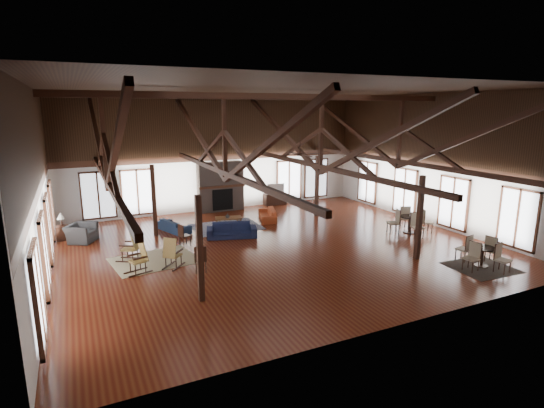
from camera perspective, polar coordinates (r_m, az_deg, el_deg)
name	(u,v)px	position (r m, az deg, el deg)	size (l,w,h in m)	color
floor	(275,246)	(16.86, 0.43, -5.67)	(16.00, 16.00, 0.00)	#5B2613
ceiling	(275,89)	(16.02, 0.47, 15.15)	(16.00, 14.00, 0.02)	black
wall_back	(218,154)	(22.64, -7.32, 6.73)	(16.00, 0.02, 6.00)	silver
wall_front	(405,209)	(10.42, 17.39, -0.71)	(16.00, 0.02, 6.00)	silver
wall_left	(37,187)	(14.64, -29.07, 2.00)	(0.02, 14.00, 6.00)	silver
wall_right	(432,160)	(20.90, 20.72, 5.52)	(0.02, 14.00, 6.00)	silver
roof_truss	(275,144)	(16.06, 0.45, 8.11)	(15.60, 14.07, 3.14)	black
post_grid	(275,209)	(16.45, 0.44, -0.62)	(8.16, 7.16, 3.05)	black
fireplace	(221,187)	(22.56, -6.94, 2.33)	(2.50, 0.69, 2.60)	#695950
ceiling_fan	(300,154)	(15.43, 3.76, 6.79)	(1.60, 1.60, 0.75)	black
sofa_navy_front	(232,230)	(17.97, -5.44, -3.54)	(2.09, 0.82, 0.61)	#151B3C
sofa_navy_left	(174,226)	(19.27, -13.00, -2.85)	(0.69, 1.75, 0.51)	#16233C
sofa_orange	(267,214)	(20.71, -0.62, -1.40)	(0.72, 1.85, 0.54)	#A2401F
coffee_table	(229,219)	(19.52, -5.85, -1.95)	(1.29, 0.84, 0.46)	brown
vase	(227,216)	(19.39, -6.01, -1.57)	(0.20, 0.20, 0.20)	#B2B2B2
armchair	(81,233)	(18.98, -24.25, -3.58)	(0.97, 1.11, 0.72)	#313133
side_table_lamp	(62,230)	(19.51, -26.37, -3.12)	(0.46, 0.46, 1.16)	black
rocking_chair_a	(132,246)	(15.91, -18.27, -5.40)	(1.02, 0.87, 1.16)	olive
rocking_chair_b	(172,254)	(14.87, -13.35, -6.51)	(0.89, 0.92, 1.08)	olive
rocking_chair_c	(140,258)	(14.76, -17.31, -6.94)	(0.91, 0.66, 1.06)	olive
side_chair_a	(183,233)	(17.07, -11.90, -3.89)	(0.48, 0.48, 0.90)	black
side_chair_b	(201,257)	(14.24, -9.59, -7.06)	(0.48, 0.48, 0.93)	black
cafe_table_near	(483,253)	(16.31, 26.45, -5.92)	(1.87, 1.87, 0.96)	black
cafe_table_far	(410,221)	(19.44, 18.06, -2.22)	(2.02, 2.02, 1.04)	black
cup_near	(482,246)	(16.16, 26.34, -5.12)	(0.12, 0.12, 0.09)	#B2B2B2
cup_far	(411,216)	(19.27, 18.17, -1.50)	(0.12, 0.12, 0.10)	#B2B2B2
tv_console	(275,199)	(24.02, 0.41, 0.70)	(1.29, 0.48, 0.64)	black
television	(275,188)	(23.90, 0.43, 2.12)	(0.98, 0.13, 0.56)	#B2B2B2
rug_tan	(155,260)	(15.90, -15.51, -7.29)	(2.85, 2.24, 0.01)	tan
rug_navy	(226,227)	(19.65, -6.14, -3.05)	(3.02, 2.26, 0.01)	#1B1F4C
rug_dark	(481,267)	(16.32, 26.30, -7.66)	(2.01, 1.82, 0.01)	black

